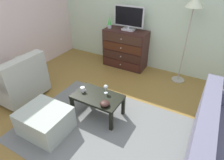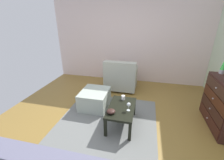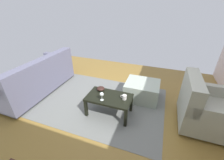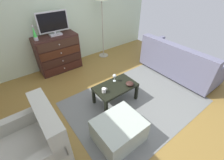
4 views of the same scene
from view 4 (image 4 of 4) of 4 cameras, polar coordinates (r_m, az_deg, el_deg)
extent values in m
cube|color=olive|center=(3.18, 3.45, -8.12)|extent=(5.34, 4.96, 0.05)
cube|color=beige|center=(4.31, -17.19, 23.10)|extent=(5.34, 0.12, 2.64)
cube|color=slate|center=(3.17, 8.62, -8.14)|extent=(2.60, 1.90, 0.01)
cube|color=#3A1F1B|center=(4.16, -19.46, 9.38)|extent=(1.03, 0.45, 0.91)
cube|color=#3A1B14|center=(4.11, -17.41, 4.32)|extent=(0.97, 0.02, 0.19)
sphere|color=silver|center=(4.09, -17.32, 4.23)|extent=(0.03, 0.03, 0.03)
cube|color=#321A13|center=(4.00, -17.95, 6.91)|extent=(0.97, 0.02, 0.19)
sphere|color=silver|center=(3.99, -17.86, 6.82)|extent=(0.03, 0.03, 0.03)
cube|color=#432011|center=(3.91, -18.53, 9.63)|extent=(0.97, 0.02, 0.19)
sphere|color=silver|center=(3.89, -18.44, 9.55)|extent=(0.03, 0.03, 0.03)
cube|color=#3A2318|center=(3.83, -19.15, 12.48)|extent=(0.97, 0.02, 0.19)
sphere|color=silver|center=(3.81, -19.05, 12.41)|extent=(0.03, 0.03, 0.03)
cube|color=silver|center=(4.01, -20.36, 15.74)|extent=(0.28, 0.18, 0.04)
cylinder|color=silver|center=(4.00, -20.50, 16.34)|extent=(0.04, 0.04, 0.05)
cube|color=silver|center=(3.93, -21.29, 19.70)|extent=(0.70, 0.05, 0.45)
cube|color=black|center=(3.90, -21.16, 19.64)|extent=(0.65, 0.01, 0.40)
cylinder|color=#B7B7BC|center=(3.84, -26.53, 13.65)|extent=(0.09, 0.09, 0.08)
cone|color=#3FD84C|center=(3.79, -27.15, 15.71)|extent=(0.08, 0.08, 0.22)
cylinder|color=#B7B7BC|center=(3.76, -27.69, 17.46)|extent=(0.04, 0.04, 0.03)
cube|color=black|center=(3.02, -6.84, -6.07)|extent=(0.05, 0.05, 0.35)
cube|color=black|center=(3.36, 4.07, -0.86)|extent=(0.05, 0.05, 0.35)
cube|color=black|center=(2.77, -2.19, -10.76)|extent=(0.05, 0.05, 0.35)
cube|color=black|center=(3.13, 9.08, -4.53)|extent=(0.05, 0.05, 0.35)
cube|color=black|center=(2.92, 1.32, -2.49)|extent=(0.81, 0.48, 0.04)
cylinder|color=silver|center=(3.03, 0.90, -0.30)|extent=(0.06, 0.06, 0.00)
cylinder|color=silver|center=(3.01, 0.91, 0.42)|extent=(0.01, 0.01, 0.09)
sphere|color=silver|center=(2.96, 0.92, 1.56)|extent=(0.07, 0.07, 0.07)
cylinder|color=silver|center=(2.74, -3.06, -3.87)|extent=(0.08, 0.08, 0.08)
torus|color=silver|center=(2.76, -2.21, -3.40)|extent=(0.05, 0.01, 0.05)
ellipsoid|color=#311C17|center=(2.93, 6.64, -1.37)|extent=(0.15, 0.15, 0.07)
cylinder|color=#332319|center=(4.35, 34.61, -0.89)|extent=(0.05, 0.05, 0.05)
cylinder|color=#332319|center=(4.94, 17.19, 8.48)|extent=(0.05, 0.05, 0.05)
cylinder|color=#332319|center=(3.78, 30.66, -4.78)|extent=(0.05, 0.05, 0.05)
cylinder|color=#332319|center=(4.45, 11.68, 6.21)|extent=(0.05, 0.05, 0.05)
cube|color=slate|center=(4.20, 23.75, 5.26)|extent=(0.85, 1.85, 0.39)
cube|color=slate|center=(3.76, 22.55, 8.98)|extent=(0.20, 1.85, 0.40)
cube|color=slate|center=(3.81, 35.53, 3.26)|extent=(0.81, 0.12, 0.20)
cube|color=slate|center=(4.48, 15.39, 13.30)|extent=(0.81, 0.12, 0.20)
cylinder|color=#332319|center=(2.89, -34.49, -21.88)|extent=(0.05, 0.05, 0.05)
cylinder|color=#332319|center=(2.84, -21.80, -17.31)|extent=(0.05, 0.05, 0.05)
cube|color=#ABAFA0|center=(2.47, -27.48, -22.87)|extent=(0.80, 0.86, 0.36)
cube|color=#ABAFA0|center=(2.15, -22.87, -14.07)|extent=(0.20, 0.86, 0.46)
cube|color=#ABAFA0|center=(2.51, -31.37, -12.91)|extent=(0.76, 0.12, 0.20)
cube|color=#A5B2A4|center=(2.46, 2.58, -18.38)|extent=(0.70, 0.60, 0.39)
cylinder|color=#A59E8C|center=(4.83, -3.17, 9.23)|extent=(0.28, 0.28, 0.02)
cylinder|color=#A59E8C|center=(4.53, -3.51, 18.02)|extent=(0.02, 0.02, 1.53)
camera|label=1|loc=(2.85, 63.28, 19.01)|focal=29.98mm
camera|label=2|loc=(4.35, 26.65, 29.37)|focal=23.99mm
camera|label=3|loc=(3.82, -31.00, 27.52)|focal=23.00mm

